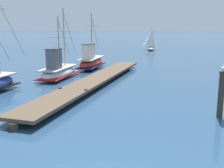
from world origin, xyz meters
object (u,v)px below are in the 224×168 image
fishing_boat_6 (91,61)px  distant_sailboat (151,40)px  fishing_boat_0 (58,70)px  perched_seagull (223,68)px  mooring_piling (221,94)px

fishing_boat_6 → distant_sailboat: 22.34m
fishing_boat_0 → perched_seagull: fishing_boat_0 is taller
mooring_piling → distant_sailboat: (-8.33, 34.16, 0.63)m
fishing_boat_6 → perched_seagull: size_ratio=13.79×
fishing_boat_0 → fishing_boat_6: (0.66, 5.47, 0.07)m
fishing_boat_0 → perched_seagull: bearing=-29.9°
fishing_boat_0 → perched_seagull: (11.31, -6.50, 1.59)m
fishing_boat_6 → perched_seagull: (10.65, -11.97, 1.52)m
fishing_boat_6 → distant_sailboat: size_ratio=1.08×
fishing_boat_6 → perched_seagull: bearing=-48.3°
fishing_boat_0 → distant_sailboat: size_ratio=1.27×
distant_sailboat → fishing_boat_0: bearing=-96.2°
mooring_piling → fishing_boat_6: bearing=131.7°
fishing_boat_6 → distant_sailboat: fishing_boat_6 is taller
fishing_boat_6 → mooring_piling: size_ratio=2.47×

